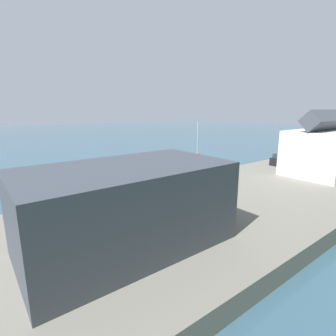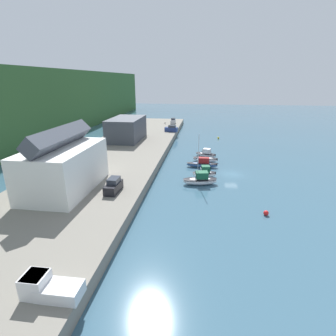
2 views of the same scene
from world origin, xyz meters
The scene contains 13 objects.
ground_plane centered at (0.00, 0.00, 0.00)m, with size 320.00×320.00×0.00m, color #385B70.
quay_promenade centered at (0.00, 26.07, 0.86)m, with size 130.28×21.52×1.73m.
harbor_clubhouse centered at (-15.55, 27.36, 5.58)m, with size 15.20×8.43×10.07m.
yacht_club_building centered at (21.21, 28.19, 4.85)m, with size 15.11×8.34×6.24m.
moored_boat_0 centered at (-6.37, 6.32, 0.90)m, with size 3.42×6.63×9.43m.
moored_boat_1 centered at (-2.43, 5.57, 0.84)m, with size 2.70×4.90×2.33m.
moored_boat_2 centered at (3.73, 6.08, 0.78)m, with size 1.70×6.87×2.21m.
moored_boat_3 centered at (7.84, 5.47, 0.60)m, with size 2.58×6.09×1.13m.
moored_boat_4 centered at (12.36, 5.31, 0.71)m, with size 3.66×5.59×2.03m.
parked_car_0 centered at (-15.44, 19.61, 2.65)m, with size 4.24×1.90×2.16m.
parked_car_2 centered at (-45.02, 17.82, 2.65)m, with size 2.16×4.34×2.16m.
pickup_truck_0 centered at (-36.25, 17.94, 2.55)m, with size 2.03×4.74×1.90m.
mooring_buoy_1 centered at (-16.81, -3.24, 0.37)m, with size 0.74×0.74×0.74m.
Camera 1 is at (30.00, 44.62, 12.01)m, focal length 28.00 mm.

